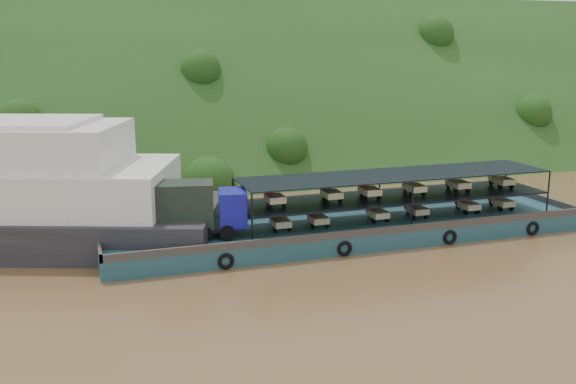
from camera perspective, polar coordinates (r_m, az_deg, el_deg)
name	(u,v)px	position (r m, az deg, el deg)	size (l,w,h in m)	color
ground	(328,243)	(45.43, 3.62, -4.55)	(160.00, 160.00, 0.00)	brown
hillside	(217,160)	(79.03, -6.33, 2.84)	(140.00, 28.00, 28.00)	#1C3714
cargo_barge	(334,224)	(45.73, 4.11, -2.84)	(35.00, 7.18, 4.91)	#154349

